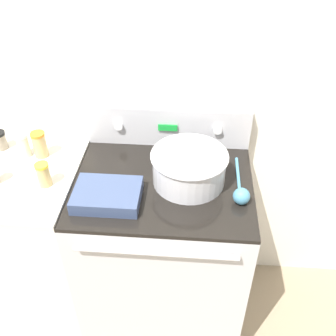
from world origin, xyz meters
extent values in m
cube|color=silver|center=(0.00, 0.66, 1.25)|extent=(8.00, 0.05, 2.50)
cube|color=#BCBCC1|center=(0.00, 0.31, 0.46)|extent=(0.77, 0.63, 0.92)
cube|color=black|center=(0.00, 0.31, 0.93)|extent=(0.77, 0.63, 0.02)
cylinder|color=silver|center=(0.00, -0.02, 0.86)|extent=(0.63, 0.02, 0.02)
cube|color=#BCBCC1|center=(0.00, 0.60, 1.03)|extent=(0.77, 0.05, 0.20)
cylinder|color=white|center=(-0.23, 0.57, 1.04)|extent=(0.04, 0.02, 0.04)
cylinder|color=white|center=(0.23, 0.57, 1.04)|extent=(0.04, 0.02, 0.04)
cube|color=green|center=(0.00, 0.57, 1.04)|extent=(0.09, 0.01, 0.03)
cube|color=silver|center=(-0.66, 0.31, 0.46)|extent=(0.55, 0.63, 0.92)
cube|color=silver|center=(-0.66, 0.31, 0.93)|extent=(0.55, 0.63, 0.03)
cylinder|color=silver|center=(0.11, 0.32, 1.01)|extent=(0.31, 0.31, 0.14)
torus|color=silver|center=(0.11, 0.32, 1.07)|extent=(0.33, 0.33, 0.01)
cylinder|color=beige|center=(0.11, 0.32, 1.06)|extent=(0.28, 0.28, 0.02)
cube|color=#38476B|center=(-0.21, 0.18, 0.96)|extent=(0.27, 0.20, 0.05)
cube|color=beige|center=(-0.21, 0.18, 0.97)|extent=(0.24, 0.18, 0.03)
cylinder|color=teal|center=(0.32, 0.35, 0.94)|extent=(0.01, 0.29, 0.01)
sphere|color=teal|center=(0.32, 0.20, 0.97)|extent=(0.07, 0.07, 0.07)
cylinder|color=tan|center=(-0.49, 0.24, 0.99)|extent=(0.05, 0.05, 0.10)
cylinder|color=yellow|center=(-0.49, 0.24, 1.05)|extent=(0.06, 0.06, 0.01)
cylinder|color=tan|center=(-0.57, 0.44, 1.00)|extent=(0.06, 0.06, 0.11)
cylinder|color=orange|center=(-0.57, 0.44, 1.06)|extent=(0.06, 0.06, 0.01)
cylinder|color=beige|center=(-0.65, 0.43, 1.00)|extent=(0.05, 0.05, 0.10)
cylinder|color=white|center=(-0.65, 0.43, 1.06)|extent=(0.06, 0.06, 0.01)
cylinder|color=gray|center=(-0.78, 0.48, 0.98)|extent=(0.06, 0.06, 0.08)
camera|label=1|loc=(0.12, -0.98, 2.03)|focal=42.00mm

